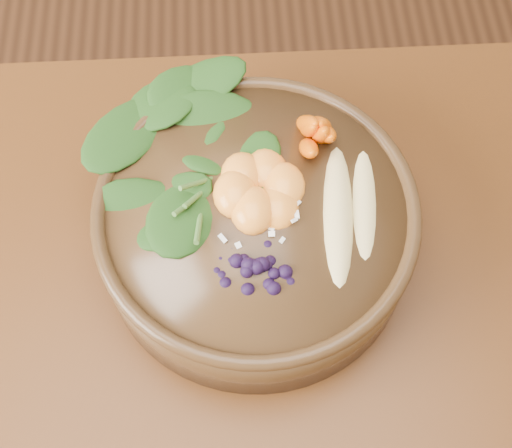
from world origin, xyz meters
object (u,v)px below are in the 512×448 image
object	(u,v)px
mandarin_cluster	(259,181)
kale_heap	(209,135)
carrot_cluster	(320,111)
stoneware_bowl	(256,228)
banana_halves	(353,201)
dining_table	(161,438)
blueberry_pile	(256,261)

from	to	relation	value
mandarin_cluster	kale_heap	bearing A→B (deg)	132.02
kale_heap	carrot_cluster	world-z (taller)	carrot_cluster
stoneware_bowl	banana_halves	world-z (taller)	banana_halves
carrot_cluster	mandarin_cluster	world-z (taller)	carrot_cluster
dining_table	mandarin_cluster	size ratio (longest dim) A/B	15.64
blueberry_pile	kale_heap	bearing A→B (deg)	105.61
carrot_cluster	dining_table	bearing A→B (deg)	-118.42
dining_table	banana_halves	world-z (taller)	banana_halves
dining_table	banana_halves	distance (m)	0.33
kale_heap	blueberry_pile	bearing A→B (deg)	-74.39
banana_halves	mandarin_cluster	xyz separation A→B (m)	(-0.09, 0.03, 0.00)
stoneware_bowl	blueberry_pile	xyz separation A→B (m)	(-0.00, -0.07, 0.07)
stoneware_bowl	carrot_cluster	distance (m)	0.14
banana_halves	blueberry_pile	size ratio (longest dim) A/B	1.20
carrot_cluster	mandarin_cluster	bearing A→B (deg)	-129.81
banana_halves	kale_heap	bearing A→B (deg)	156.45
kale_heap	carrot_cluster	size ratio (longest dim) A/B	2.38
carrot_cluster	banana_halves	size ratio (longest dim) A/B	0.50
carrot_cluster	blueberry_pile	size ratio (longest dim) A/B	0.60
kale_heap	carrot_cluster	distance (m)	0.11
stoneware_bowl	mandarin_cluster	bearing A→B (deg)	77.47
blueberry_pile	banana_halves	bearing A→B (deg)	32.29
carrot_cluster	banana_halves	xyz separation A→B (m)	(0.03, -0.09, -0.03)
mandarin_cluster	blueberry_pile	size ratio (longest dim) A/B	0.69
banana_halves	carrot_cluster	bearing A→B (deg)	113.06
dining_table	carrot_cluster	bearing A→B (deg)	55.39
dining_table	stoneware_bowl	xyz separation A→B (m)	(0.11, 0.18, 0.14)
dining_table	kale_heap	world-z (taller)	kale_heap
stoneware_bowl	carrot_cluster	size ratio (longest dim) A/B	3.62
blueberry_pile	mandarin_cluster	bearing A→B (deg)	84.54
carrot_cluster	banana_halves	distance (m)	0.09
stoneware_bowl	banana_halves	bearing A→B (deg)	-3.45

